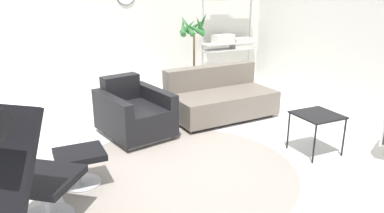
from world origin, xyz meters
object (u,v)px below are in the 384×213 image
object	(u,v)px
side_table	(317,118)
armchair_red	(134,115)
shelf_unit	(230,26)
couch_low	(220,99)
ottoman	(80,161)
potted_plant	(194,57)
lounge_chair	(8,162)

from	to	relation	value
side_table	armchair_red	bearing A→B (deg)	140.85
side_table	shelf_unit	xyz separation A→B (m)	(0.80, 3.29, 0.67)
armchair_red	couch_low	world-z (taller)	armchair_red
ottoman	armchair_red	world-z (taller)	armchair_red
potted_plant	armchair_red	bearing A→B (deg)	-135.02
armchair_red	side_table	world-z (taller)	armchair_red
side_table	shelf_unit	size ratio (longest dim) A/B	0.25
armchair_red	potted_plant	bearing A→B (deg)	-147.01
side_table	ottoman	bearing A→B (deg)	171.10
armchair_red	couch_low	size ratio (longest dim) A/B	0.68
armchair_red	ottoman	bearing A→B (deg)	38.15
couch_low	side_table	world-z (taller)	couch_low
couch_low	shelf_unit	xyz separation A→B (m)	(1.18, 1.72, 0.84)
ottoman	side_table	world-z (taller)	side_table
potted_plant	shelf_unit	world-z (taller)	shelf_unit
potted_plant	shelf_unit	distance (m)	1.05
ottoman	side_table	xyz separation A→B (m)	(2.55, -0.40, 0.17)
couch_low	armchair_red	bearing A→B (deg)	3.38
lounge_chair	potted_plant	distance (m)	4.49
lounge_chair	ottoman	xyz separation A→B (m)	(0.56, 0.71, -0.43)
lounge_chair	armchair_red	bearing A→B (deg)	89.11
side_table	lounge_chair	bearing A→B (deg)	-174.26
side_table	shelf_unit	world-z (taller)	shelf_unit
lounge_chair	couch_low	size ratio (longest dim) A/B	0.77
lounge_chair	shelf_unit	size ratio (longest dim) A/B	0.62
lounge_chair	ottoman	size ratio (longest dim) A/B	2.56
shelf_unit	couch_low	bearing A→B (deg)	-124.28
armchair_red	side_table	bearing A→B (deg)	128.86
armchair_red	shelf_unit	world-z (taller)	shelf_unit
lounge_chair	armchair_red	world-z (taller)	lounge_chair
couch_low	side_table	distance (m)	1.61
couch_low	shelf_unit	world-z (taller)	shelf_unit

